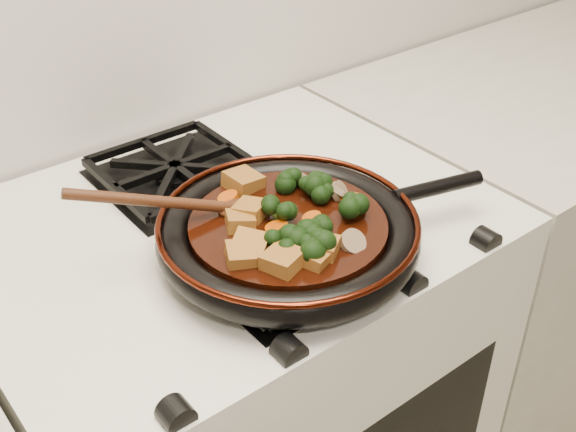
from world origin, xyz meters
TOP-DOWN VIEW (x-y plane):
  - stove at (0.00, 1.69)m, footprint 0.76×0.60m
  - burner_grate_front at (0.00, 1.55)m, footprint 0.23×0.23m
  - burner_grate_back at (0.00, 1.83)m, footprint 0.23×0.23m
  - skillet at (0.01, 1.55)m, footprint 0.47×0.35m
  - braising_sauce at (0.01, 1.55)m, footprint 0.26×0.26m
  - tofu_cube_0 at (-0.04, 1.59)m, footprint 0.05×0.05m
  - tofu_cube_1 at (-0.07, 1.53)m, footprint 0.06×0.06m
  - tofu_cube_2 at (-0.05, 1.49)m, footprint 0.06×0.06m
  - tofu_cube_3 at (-0.08, 1.52)m, footprint 0.05×0.05m
  - tofu_cube_4 at (0.02, 1.66)m, footprint 0.05×0.05m
  - tofu_cube_5 at (-0.02, 1.60)m, footprint 0.05×0.06m
  - tofu_cube_6 at (0.00, 1.48)m, footprint 0.05×0.05m
  - tofu_cube_7 at (-0.01, 1.47)m, footprint 0.05×0.04m
  - broccoli_floret_0 at (0.08, 1.58)m, footprint 0.07×0.08m
  - broccoli_floret_1 at (0.08, 1.59)m, footprint 0.08×0.09m
  - broccoli_floret_2 at (0.02, 1.50)m, footprint 0.08×0.08m
  - broccoli_floret_3 at (0.08, 1.52)m, footprint 0.08×0.09m
  - broccoli_floret_4 at (-0.03, 1.51)m, footprint 0.08×0.09m
  - broccoli_floret_5 at (-0.00, 1.48)m, footprint 0.10×0.09m
  - broccoli_floret_6 at (0.00, 1.57)m, footprint 0.09×0.08m
  - broccoli_floret_7 at (0.06, 1.62)m, footprint 0.07×0.07m
  - carrot_coin_0 at (0.04, 1.54)m, footprint 0.03×0.03m
  - carrot_coin_1 at (-0.01, 1.55)m, footprint 0.03×0.03m
  - carrot_coin_2 at (-0.02, 1.65)m, footprint 0.03×0.03m
  - carrot_coin_3 at (0.09, 1.60)m, footprint 0.03×0.03m
  - carrot_coin_4 at (0.11, 1.54)m, footprint 0.03×0.03m
  - carrot_coin_5 at (0.10, 1.52)m, footprint 0.03×0.03m
  - mushroom_slice_0 at (0.04, 1.46)m, footprint 0.03×0.03m
  - mushroom_slice_1 at (0.11, 1.56)m, footprint 0.03×0.04m
  - mushroom_slice_2 at (0.11, 1.56)m, footprint 0.04×0.04m
  - mushroom_slice_3 at (0.09, 1.61)m, footprint 0.04×0.04m
  - wooden_spoon at (-0.08, 1.64)m, footprint 0.15×0.07m

SIDE VIEW (x-z plane):
  - stove at x=0.00m, z-range 0.00..0.90m
  - burner_grate_front at x=0.00m, z-range 0.90..0.93m
  - burner_grate_back at x=0.00m, z-range 0.90..0.93m
  - skillet at x=0.01m, z-range 0.92..0.97m
  - braising_sauce at x=0.01m, z-range 0.94..0.96m
  - carrot_coin_0 at x=0.04m, z-range 0.96..0.97m
  - carrot_coin_1 at x=-0.01m, z-range 0.96..0.97m
  - carrot_coin_2 at x=-0.02m, z-range 0.95..0.97m
  - carrot_coin_3 at x=0.09m, z-range 0.95..0.98m
  - carrot_coin_4 at x=0.11m, z-range 0.96..0.97m
  - carrot_coin_5 at x=0.10m, z-range 0.96..0.97m
  - mushroom_slice_0 at x=0.04m, z-range 0.95..0.98m
  - mushroom_slice_1 at x=0.11m, z-range 0.95..0.98m
  - mushroom_slice_2 at x=0.11m, z-range 0.95..0.98m
  - mushroom_slice_3 at x=0.09m, z-range 0.95..0.98m
  - tofu_cube_7 at x=-0.01m, z-range 0.95..0.98m
  - tofu_cube_0 at x=-0.04m, z-range 0.95..0.98m
  - tofu_cube_3 at x=-0.08m, z-range 0.95..0.98m
  - tofu_cube_5 at x=-0.02m, z-range 0.95..0.98m
  - tofu_cube_6 at x=0.00m, z-range 0.96..0.98m
  - tofu_cube_1 at x=-0.07m, z-range 0.95..0.98m
  - tofu_cube_2 at x=-0.05m, z-range 0.95..0.98m
  - tofu_cube_4 at x=0.02m, z-range 0.95..0.98m
  - broccoli_floret_4 at x=-0.03m, z-range 0.94..1.00m
  - broccoli_floret_2 at x=0.02m, z-range 0.93..1.00m
  - broccoli_floret_3 at x=0.08m, z-range 0.94..1.00m
  - broccoli_floret_7 at x=0.06m, z-range 0.94..1.00m
  - broccoli_floret_6 at x=0.00m, z-range 0.93..1.01m
  - broccoli_floret_1 at x=0.08m, z-range 0.93..1.01m
  - broccoli_floret_5 at x=0.00m, z-range 0.93..1.01m
  - broccoli_floret_0 at x=0.08m, z-range 0.93..1.01m
  - wooden_spoon at x=-0.08m, z-range 0.87..1.10m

